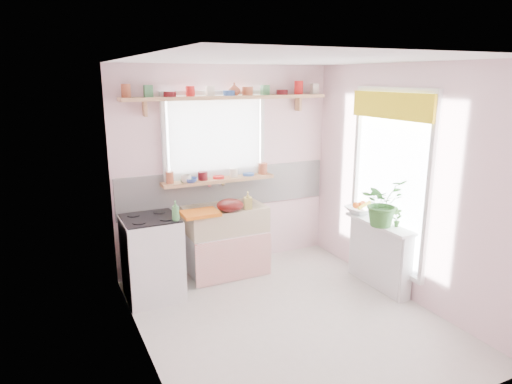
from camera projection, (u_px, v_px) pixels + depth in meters
name	position (u px, v px, depth m)	size (l,w,h in m)	color
room	(303.00, 164.00, 5.27)	(3.20, 3.20, 3.20)	silver
sink_unit	(225.00, 240.00, 5.54)	(0.95, 0.65, 1.11)	white
cooker	(152.00, 258.00, 4.92)	(0.58, 0.58, 0.93)	white
radiator_ledge	(379.00, 253.00, 5.20)	(0.22, 0.95, 0.78)	white
windowsill	(219.00, 180.00, 5.52)	(1.40, 0.22, 0.04)	tan
pine_shelf	(229.00, 97.00, 5.34)	(2.52, 0.24, 0.04)	tan
shelf_crockery	(229.00, 91.00, 5.32)	(2.47, 0.11, 0.12)	#A55133
sill_crockery	(217.00, 174.00, 5.50)	(1.35, 0.11, 0.12)	#A55133
dish_tray	(200.00, 213.00, 5.10)	(0.41, 0.31, 0.04)	orange
colander	(230.00, 205.00, 5.24)	(0.31, 0.31, 0.14)	#510F0E
jade_plant	(382.00, 202.00, 4.93)	(0.47, 0.41, 0.52)	#336D2B
fruit_bowl	(360.00, 210.00, 5.42)	(0.33, 0.33, 0.08)	silver
herb_pot	(397.00, 217.00, 4.92)	(0.11, 0.08, 0.22)	#3C6F2C
soap_bottle_sink	(248.00, 200.00, 5.33)	(0.09, 0.09, 0.21)	#CDBD5B
sill_cup	(186.00, 179.00, 5.28)	(0.12, 0.12, 0.09)	silver
sill_bowl	(190.00, 180.00, 5.30)	(0.17, 0.17, 0.05)	#3855B8
shelf_vase	(234.00, 89.00, 5.36)	(0.14, 0.14, 0.15)	#98482E
cooker_bottle	(175.00, 211.00, 4.68)	(0.08, 0.08, 0.21)	#458A47
fruit	(360.00, 205.00, 5.41)	(0.20, 0.14, 0.10)	#DC5312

